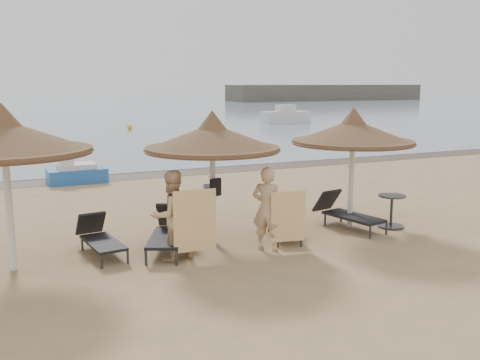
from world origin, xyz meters
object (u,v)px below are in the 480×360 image
Objects in this scene: palapa_left at (4,138)px; person_right at (267,202)px; lounger_near_left at (168,231)px; person_left at (171,208)px; lounger_far_right at (345,212)px; lounger_far_left at (99,237)px; palapa_right at (353,132)px; palapa_center at (212,138)px; side_table at (391,212)px; lounger_near_right at (282,221)px; pedal_boat at (76,173)px.

palapa_left is 1.53× the size of person_right.
person_left is (-0.13, -0.68, 0.63)m from lounger_near_left.
person_left is at bearing 38.02° from person_right.
palapa_left is at bearing -154.98° from lounger_near_left.
person_right is (-2.47, -0.78, 0.63)m from lounger_far_right.
palapa_right is at bearing -11.29° from lounger_far_left.
palapa_center is 4.71m from side_table.
lounger_near_right is 9.21m from pedal_boat.
person_left is at bearing -148.08° from palapa_center.
person_left reaches higher than pedal_boat.
lounger_far_right is 0.97× the size of pedal_boat.
lounger_near_left is 1.17× the size of lounger_near_right.
lounger_near_left is 5.30m from side_table.
lounger_far_left is 0.91× the size of lounger_far_right.
lounger_far_left is at bearing 173.58° from palapa_center.
person_right is (4.76, -0.84, -1.41)m from palapa_left.
palapa_right is 1.40× the size of person_left.
palapa_left is 3.21m from person_left.
palapa_center is 1.80m from person_left.
lounger_far_left is (-2.33, 0.26, -1.90)m from palapa_center.
pedal_boat is (-0.72, 8.50, -0.05)m from lounger_near_left.
person_left is at bearing -149.53° from lounger_near_right.
palapa_left is 1.51× the size of person_left.
lounger_far_left reaches higher than lounger_near_right.
person_left is (-2.73, -0.59, 0.69)m from lounger_near_right.
pedal_boat is (0.62, 8.22, -0.00)m from lounger_far_left.
person_right is at bearing 160.97° from person_left.
lounger_far_right reaches higher than lounger_far_left.
lounger_near_left is (-0.99, -0.02, -1.86)m from palapa_center.
lounger_far_right is at bearing 23.23° from lounger_near_left.
side_table is at bearing 8.82° from lounger_near_right.
lounger_near_left reaches higher than side_table.
palapa_right is 1.67× the size of lounger_near_right.
person_right is at bearing -76.61° from pedal_boat.
pedal_boat is at bearing 119.34° from lounger_near_left.
person_left reaches higher than lounger_far_right.
pedal_boat is (-0.59, 9.18, -0.68)m from person_left.
lounger_far_right is at bearing -1.95° from palapa_center.
lounger_near_left is 0.98× the size of person_left.
palapa_center is at bearing -165.64° from lounger_near_right.
lounger_near_right is at bearing 178.72° from person_left.
person_right is (-3.45, -0.33, 0.63)m from side_table.
lounger_near_right is 0.84× the size of person_left.
lounger_far_right is at bearing -11.37° from lounger_far_left.
person_left is (-5.41, -0.14, 0.65)m from side_table.
pedal_boat reaches higher than lounger_far_left.
palapa_center is at bearing -13.99° from lounger_far_left.
palapa_left is at bearing 179.49° from palapa_right.
lounger_near_right is (3.94, -0.37, -0.01)m from lounger_far_left.
pedal_boat is (-5.14, 8.59, -1.90)m from palapa_right.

